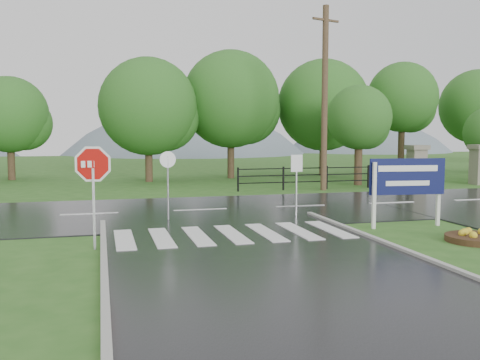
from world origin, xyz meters
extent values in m
plane|color=#2E5E1F|center=(0.00, 0.00, 0.00)|extent=(120.00, 120.00, 0.00)
cube|color=black|center=(0.00, 10.00, 0.00)|extent=(90.00, 8.00, 0.04)
cube|color=silver|center=(-3.00, 5.00, 0.06)|extent=(0.50, 2.80, 0.02)
cube|color=silver|center=(-2.00, 5.00, 0.06)|extent=(0.50, 2.80, 0.02)
cube|color=silver|center=(-1.00, 5.00, 0.06)|extent=(0.50, 2.80, 0.02)
cube|color=silver|center=(0.00, 5.00, 0.06)|extent=(0.50, 2.80, 0.02)
cube|color=silver|center=(1.00, 5.00, 0.06)|extent=(0.50, 2.80, 0.02)
cube|color=silver|center=(2.00, 5.00, 0.06)|extent=(0.50, 2.80, 0.02)
cube|color=silver|center=(3.00, 5.00, 0.06)|extent=(0.50, 2.80, 0.02)
cube|color=gray|center=(13.00, 16.00, 1.00)|extent=(0.80, 0.80, 2.00)
cube|color=#6B6659|center=(13.00, 16.00, 2.12)|extent=(1.00, 1.00, 0.24)
cube|color=gray|center=(17.00, 16.00, 1.00)|extent=(0.80, 0.80, 2.00)
cube|color=#6B6659|center=(17.00, 16.00, 2.12)|extent=(1.00, 1.00, 0.24)
cube|color=black|center=(7.75, 16.00, 0.40)|extent=(9.50, 0.05, 0.05)
cube|color=black|center=(7.75, 16.00, 0.75)|extent=(9.50, 0.05, 0.05)
cube|color=black|center=(7.75, 16.00, 1.10)|extent=(9.50, 0.05, 0.05)
cube|color=black|center=(3.00, 16.00, 0.60)|extent=(0.08, 0.08, 1.20)
cube|color=black|center=(12.50, 16.00, 0.60)|extent=(0.08, 0.08, 1.20)
sphere|color=slate|center=(8.00, 65.00, -17.28)|extent=(48.00, 48.00, 48.00)
sphere|color=slate|center=(36.00, 65.00, -12.96)|extent=(36.00, 36.00, 36.00)
cube|color=#939399|center=(-3.76, 4.18, 1.02)|extent=(0.06, 0.06, 2.05)
cylinder|color=white|center=(-3.76, 4.19, 2.15)|extent=(1.22, 0.23, 1.23)
cylinder|color=#B50F0C|center=(-3.76, 4.18, 2.15)|extent=(1.06, 0.21, 1.07)
cube|color=silver|center=(4.44, 5.02, 1.02)|extent=(0.11, 0.11, 2.03)
cube|color=silver|center=(6.68, 5.02, 1.02)|extent=(0.11, 0.11, 2.03)
cube|color=#0A0F43|center=(5.56, 5.02, 1.58)|extent=(2.44, 0.31, 1.12)
cube|color=white|center=(5.56, 4.98, 1.83)|extent=(1.92, 0.21, 0.18)
cube|color=white|center=(5.56, 4.98, 1.37)|extent=(1.42, 0.15, 0.15)
cylinder|color=#332111|center=(6.20, 2.56, 0.08)|extent=(1.68, 1.68, 0.17)
cube|color=#939399|center=(2.98, 7.81, 1.01)|extent=(0.04, 0.04, 2.03)
cube|color=white|center=(2.98, 7.79, 1.87)|extent=(0.47, 0.15, 0.59)
cylinder|color=#939399|center=(-1.44, 8.04, 1.08)|extent=(0.06, 0.06, 2.15)
cylinder|color=white|center=(-1.44, 8.02, 2.05)|extent=(0.54, 0.09, 0.54)
cylinder|color=#473523|center=(7.35, 15.50, 4.59)|extent=(0.31, 0.31, 9.18)
cube|color=brown|center=(7.35, 15.50, 8.46)|extent=(1.59, 0.58, 0.10)
cylinder|color=#3D2B1C|center=(10.30, 17.50, 1.56)|extent=(0.45, 0.45, 3.13)
sphere|color=#245E1D|center=(10.30, 17.50, 3.75)|extent=(3.57, 3.57, 3.57)
camera|label=1|loc=(-3.57, -9.53, 2.94)|focal=40.00mm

